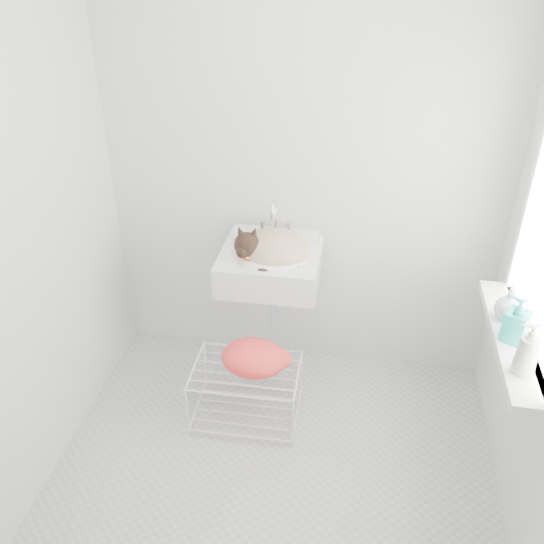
% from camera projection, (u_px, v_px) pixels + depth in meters
% --- Properties ---
extents(floor, '(2.20, 2.00, 0.02)m').
position_uv_depth(floor, '(273.00, 475.00, 2.93)').
color(floor, '#ADAFB0').
rests_on(floor, ground).
extents(back_wall, '(2.20, 0.02, 2.50)m').
position_uv_depth(back_wall, '(304.00, 166.00, 3.12)').
color(back_wall, silver).
rests_on(back_wall, ground).
extents(left_wall, '(0.02, 2.00, 2.50)m').
position_uv_depth(left_wall, '(12.00, 237.00, 2.43)').
color(left_wall, silver).
rests_on(left_wall, ground).
extents(windowsill, '(0.16, 0.88, 0.04)m').
position_uv_depth(windowsill, '(512.00, 340.00, 2.52)').
color(windowsill, white).
rests_on(windowsill, right_wall).
extents(sink, '(0.53, 0.47, 0.21)m').
position_uv_depth(sink, '(270.00, 253.00, 3.13)').
color(sink, white).
rests_on(sink, back_wall).
extents(faucet, '(0.19, 0.14, 0.19)m').
position_uv_depth(faucet, '(276.00, 215.00, 3.20)').
color(faucet, silver).
rests_on(faucet, sink).
extents(cat, '(0.43, 0.37, 0.25)m').
position_uv_depth(cat, '(272.00, 248.00, 3.09)').
color(cat, tan).
rests_on(cat, sink).
extents(wire_rack, '(0.56, 0.40, 0.33)m').
position_uv_depth(wire_rack, '(246.00, 395.00, 3.20)').
color(wire_rack, silver).
rests_on(wire_rack, floor).
extents(towel, '(0.37, 0.28, 0.14)m').
position_uv_depth(towel, '(254.00, 364.00, 3.09)').
color(towel, '#EC5200').
rests_on(towel, wire_rack).
extents(bottle_a, '(0.08, 0.08, 0.20)m').
position_uv_depth(bottle_a, '(522.00, 372.00, 2.31)').
color(bottle_a, beige).
rests_on(bottle_a, windowsill).
extents(bottle_b, '(0.13, 0.13, 0.21)m').
position_uv_depth(bottle_b, '(512.00, 339.00, 2.49)').
color(bottle_b, '#14857A').
rests_on(bottle_b, windowsill).
extents(bottle_c, '(0.14, 0.14, 0.15)m').
position_uv_depth(bottle_c, '(506.00, 318.00, 2.62)').
color(bottle_c, silver).
rests_on(bottle_c, windowsill).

